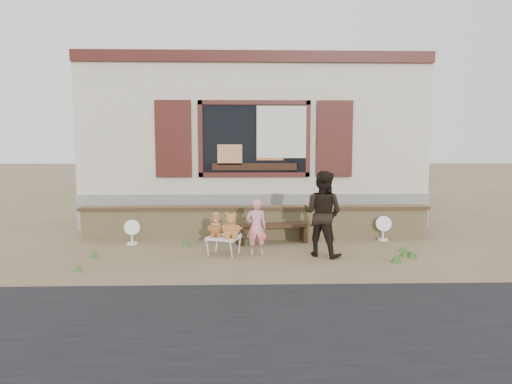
{
  "coord_description": "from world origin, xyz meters",
  "views": [
    {
      "loc": [
        -0.22,
        -7.66,
        1.88
      ],
      "look_at": [
        0.0,
        0.6,
        1.0
      ],
      "focal_mm": 30.0,
      "sensor_mm": 36.0,
      "label": 1
    }
  ],
  "objects_px": {
    "teddy_bear_left": "(216,225)",
    "adult": "(323,214)",
    "bench": "(272,229)",
    "child": "(256,227)",
    "folding_chair": "(224,238)",
    "teddy_bear_right": "(231,225)"
  },
  "relations": [
    {
      "from": "child",
      "to": "teddy_bear_left",
      "type": "bearing_deg",
      "value": -9.51
    },
    {
      "from": "folding_chair",
      "to": "adult",
      "type": "bearing_deg",
      "value": 16.39
    },
    {
      "from": "teddy_bear_right",
      "to": "adult",
      "type": "distance_m",
      "value": 1.59
    },
    {
      "from": "adult",
      "to": "child",
      "type": "bearing_deg",
      "value": 29.14
    },
    {
      "from": "teddy_bear_right",
      "to": "child",
      "type": "relative_size",
      "value": 0.45
    },
    {
      "from": "bench",
      "to": "adult",
      "type": "height_order",
      "value": "adult"
    },
    {
      "from": "child",
      "to": "folding_chair",
      "type": "bearing_deg",
      "value": -5.97
    },
    {
      "from": "folding_chair",
      "to": "teddy_bear_left",
      "type": "bearing_deg",
      "value": 180.0
    },
    {
      "from": "child",
      "to": "adult",
      "type": "relative_size",
      "value": 0.67
    },
    {
      "from": "teddy_bear_right",
      "to": "adult",
      "type": "xyz_separation_m",
      "value": [
        1.57,
        -0.07,
        0.2
      ]
    },
    {
      "from": "bench",
      "to": "child",
      "type": "height_order",
      "value": "child"
    },
    {
      "from": "bench",
      "to": "teddy_bear_right",
      "type": "bearing_deg",
      "value": -140.94
    },
    {
      "from": "teddy_bear_left",
      "to": "adult",
      "type": "bearing_deg",
      "value": 15.16
    },
    {
      "from": "folding_chair",
      "to": "adult",
      "type": "distance_m",
      "value": 1.77
    },
    {
      "from": "child",
      "to": "adult",
      "type": "bearing_deg",
      "value": 171.41
    },
    {
      "from": "folding_chair",
      "to": "teddy_bear_right",
      "type": "distance_m",
      "value": 0.29
    },
    {
      "from": "teddy_bear_left",
      "to": "adult",
      "type": "height_order",
      "value": "adult"
    },
    {
      "from": "teddy_bear_left",
      "to": "child",
      "type": "relative_size",
      "value": 0.41
    },
    {
      "from": "bench",
      "to": "teddy_bear_right",
      "type": "relative_size",
      "value": 3.49
    },
    {
      "from": "bench",
      "to": "child",
      "type": "relative_size",
      "value": 1.56
    },
    {
      "from": "child",
      "to": "adult",
      "type": "distance_m",
      "value": 1.17
    },
    {
      "from": "teddy_bear_left",
      "to": "child",
      "type": "distance_m",
      "value": 0.7
    }
  ]
}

